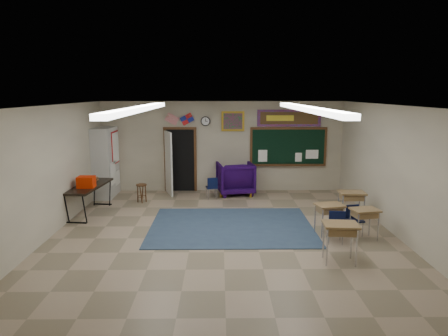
{
  "coord_description": "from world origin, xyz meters",
  "views": [
    {
      "loc": [
        -0.08,
        -8.69,
        3.3
      ],
      "look_at": [
        0.03,
        1.5,
        1.35
      ],
      "focal_mm": 32.0,
      "sensor_mm": 36.0,
      "label": 1
    }
  ],
  "objects_px": {
    "student_desk_front_right": "(351,205)",
    "folding_table": "(90,198)",
    "wingback_armchair": "(235,178)",
    "student_desk_front_left": "(329,218)",
    "wooden_stool": "(142,193)"
  },
  "relations": [
    {
      "from": "student_desk_front_right",
      "to": "folding_table",
      "type": "distance_m",
      "value": 6.99
    },
    {
      "from": "student_desk_front_right",
      "to": "wooden_stool",
      "type": "xyz_separation_m",
      "value": [
        -5.76,
        1.87,
        -0.15
      ]
    },
    {
      "from": "student_desk_front_right",
      "to": "folding_table",
      "type": "height_order",
      "value": "folding_table"
    },
    {
      "from": "wingback_armchair",
      "to": "student_desk_front_left",
      "type": "bearing_deg",
      "value": 108.75
    },
    {
      "from": "student_desk_front_right",
      "to": "wooden_stool",
      "type": "distance_m",
      "value": 6.05
    },
    {
      "from": "student_desk_front_right",
      "to": "folding_table",
      "type": "xyz_separation_m",
      "value": [
        -6.95,
        0.73,
        -0.0
      ]
    },
    {
      "from": "wingback_armchair",
      "to": "student_desk_front_left",
      "type": "relative_size",
      "value": 1.55
    },
    {
      "from": "wingback_armchair",
      "to": "folding_table",
      "type": "height_order",
      "value": "folding_table"
    },
    {
      "from": "wingback_armchair",
      "to": "wooden_stool",
      "type": "xyz_separation_m",
      "value": [
        -2.88,
        -0.98,
        -0.24
      ]
    },
    {
      "from": "student_desk_front_right",
      "to": "student_desk_front_left",
      "type": "bearing_deg",
      "value": -128.16
    },
    {
      "from": "student_desk_front_left",
      "to": "wingback_armchair",
      "type": "bearing_deg",
      "value": 105.27
    },
    {
      "from": "student_desk_front_left",
      "to": "wooden_stool",
      "type": "distance_m",
      "value": 5.69
    },
    {
      "from": "student_desk_front_right",
      "to": "wooden_stool",
      "type": "bearing_deg",
      "value": 163.94
    },
    {
      "from": "wingback_armchair",
      "to": "student_desk_front_right",
      "type": "distance_m",
      "value": 4.05
    },
    {
      "from": "wingback_armchair",
      "to": "wooden_stool",
      "type": "height_order",
      "value": "wingback_armchair"
    }
  ]
}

